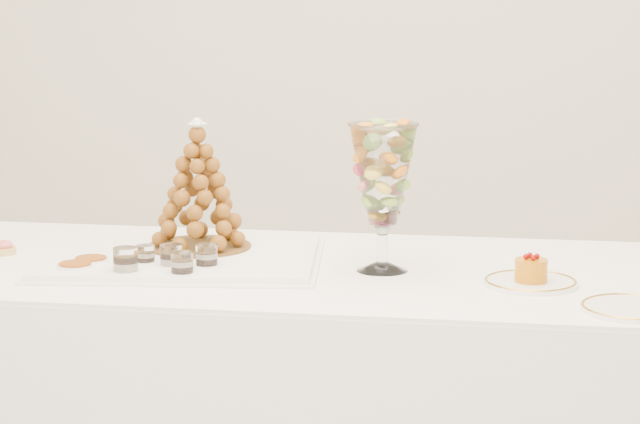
# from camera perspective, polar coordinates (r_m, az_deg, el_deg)

# --- Properties ---
(lace_tray) EXTENTS (0.72, 0.57, 0.02)m
(lace_tray) POSITION_cam_1_polar(r_m,az_deg,el_deg) (3.14, -6.36, -2.09)
(lace_tray) COLOR white
(lace_tray) RESTS_ON buffet_table
(macaron_vase) EXTENTS (0.16, 0.16, 0.36)m
(macaron_vase) POSITION_cam_1_polar(r_m,az_deg,el_deg) (2.99, 2.90, 1.65)
(macaron_vase) COLOR white
(macaron_vase) RESTS_ON buffet_table
(cake_plate) EXTENTS (0.22, 0.22, 0.01)m
(cake_plate) POSITION_cam_1_polar(r_m,az_deg,el_deg) (2.93, 9.60, -3.20)
(cake_plate) COLOR white
(cake_plate) RESTS_ON buffet_table
(spare_plate) EXTENTS (0.22, 0.22, 0.01)m
(spare_plate) POSITION_cam_1_polar(r_m,az_deg,el_deg) (2.76, 14.06, -4.30)
(spare_plate) COLOR white
(spare_plate) RESTS_ON buffet_table
(pink_tart) EXTENTS (0.06, 0.06, 0.04)m
(pink_tart) POSITION_cam_1_polar(r_m,az_deg,el_deg) (3.31, -14.23, -1.62)
(pink_tart) COLOR tan
(pink_tart) RESTS_ON buffet_table
(verrine_a) EXTENTS (0.06, 0.06, 0.06)m
(verrine_a) POSITION_cam_1_polar(r_m,az_deg,el_deg) (3.06, -7.99, -2.09)
(verrine_a) COLOR white
(verrine_a) RESTS_ON buffet_table
(verrine_b) EXTENTS (0.07, 0.07, 0.07)m
(verrine_b) POSITION_cam_1_polar(r_m,az_deg,el_deg) (3.01, -6.82, -2.16)
(verrine_b) COLOR white
(verrine_b) RESTS_ON buffet_table
(verrine_c) EXTENTS (0.07, 0.07, 0.07)m
(verrine_c) POSITION_cam_1_polar(r_m,az_deg,el_deg) (3.00, -5.20, -2.16)
(verrine_c) COLOR white
(verrine_c) RESTS_ON buffet_table
(verrine_d) EXTENTS (0.07, 0.07, 0.08)m
(verrine_d) POSITION_cam_1_polar(r_m,az_deg,el_deg) (2.97, -8.88, -2.35)
(verrine_d) COLOR white
(verrine_d) RESTS_ON buffet_table
(verrine_e) EXTENTS (0.07, 0.07, 0.07)m
(verrine_e) POSITION_cam_1_polar(r_m,az_deg,el_deg) (2.93, -6.32, -2.52)
(verrine_e) COLOR white
(verrine_e) RESTS_ON buffet_table
(ramekin_back) EXTENTS (0.09, 0.09, 0.03)m
(ramekin_back) POSITION_cam_1_polar(r_m,az_deg,el_deg) (3.09, -10.42, -2.35)
(ramekin_back) COLOR white
(ramekin_back) RESTS_ON buffet_table
(ramekin_front) EXTENTS (0.09, 0.09, 0.03)m
(ramekin_front) POSITION_cam_1_polar(r_m,az_deg,el_deg) (3.04, -11.12, -2.62)
(ramekin_front) COLOR white
(ramekin_front) RESTS_ON buffet_table
(croquembouche) EXTENTS (0.27, 0.27, 0.33)m
(croquembouche) POSITION_cam_1_polar(r_m,az_deg,el_deg) (3.17, -5.59, 1.24)
(croquembouche) COLOR brown
(croquembouche) RESTS_ON lace_tray
(mousse_cake) EXTENTS (0.08, 0.08, 0.07)m
(mousse_cake) POSITION_cam_1_polar(r_m,az_deg,el_deg) (2.92, 9.63, -2.63)
(mousse_cake) COLOR #C56D09
(mousse_cake) RESTS_ON cake_plate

